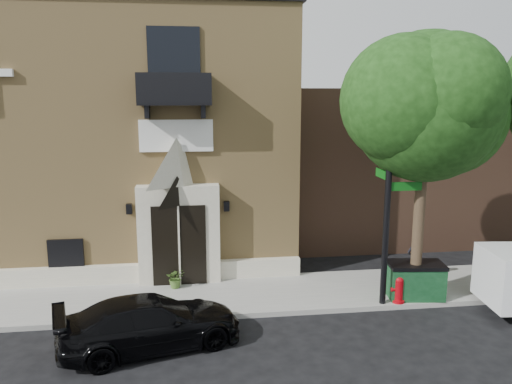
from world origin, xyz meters
TOP-DOWN VIEW (x-y plane):
  - ground at (0.00, 0.00)m, footprint 120.00×120.00m
  - sidewalk at (1.00, 1.50)m, footprint 42.00×3.00m
  - church at (-2.99, 7.95)m, footprint 12.20×11.01m
  - neighbour_building at (12.00, 9.00)m, footprint 18.00×8.00m
  - street_tree_left at (6.03, 0.35)m, footprint 4.97×4.38m
  - black_sedan at (-1.64, -1.29)m, footprint 4.78×2.92m
  - street_sign at (4.93, 0.22)m, footprint 1.07×1.07m
  - fire_hydrant at (5.39, 0.20)m, footprint 0.46×0.37m
  - dumpster at (6.04, 0.51)m, footprint 1.74×1.12m
  - planter at (-1.13, 2.20)m, footprint 0.58×0.50m
  - pedestrian_near at (6.63, 1.88)m, footprint 0.62×0.48m

SIDE VIEW (x-z plane):
  - ground at x=0.00m, z-range 0.00..0.00m
  - sidewalk at x=1.00m, z-range 0.00..0.15m
  - planter at x=-1.13m, z-range 0.15..0.79m
  - fire_hydrant at x=5.39m, z-range 0.14..0.95m
  - black_sedan at x=-1.64m, z-range 0.00..1.29m
  - dumpster at x=6.04m, z-range 0.16..1.23m
  - pedestrian_near at x=6.63m, z-range 0.15..1.65m
  - neighbour_building at x=12.00m, z-range 0.00..6.40m
  - street_sign at x=4.93m, z-range 0.17..6.90m
  - church at x=-2.99m, z-range -0.02..9.28m
  - street_tree_left at x=6.03m, z-range 1.98..9.75m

